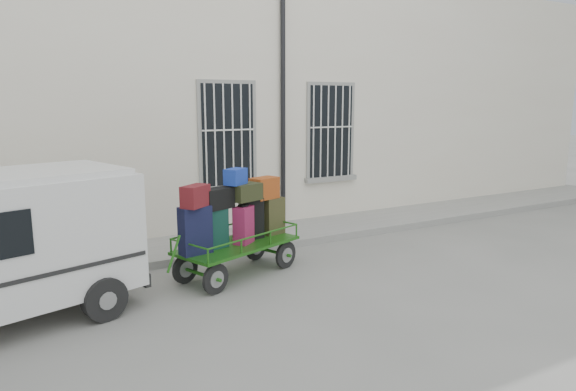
{
  "coord_description": "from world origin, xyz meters",
  "views": [
    {
      "loc": [
        -4.73,
        -7.5,
        2.97
      ],
      "look_at": [
        0.01,
        1.0,
        1.18
      ],
      "focal_mm": 32.0,
      "sensor_mm": 36.0,
      "label": 1
    }
  ],
  "objects": [
    {
      "name": "ground",
      "position": [
        0.0,
        0.0,
        0.0
      ],
      "size": [
        80.0,
        80.0,
        0.0
      ],
      "primitive_type": "plane",
      "color": "slate",
      "rests_on": "ground"
    },
    {
      "name": "building",
      "position": [
        0.0,
        5.5,
        3.0
      ],
      "size": [
        24.0,
        5.15,
        6.0
      ],
      "color": "beige",
      "rests_on": "ground"
    },
    {
      "name": "sidewalk",
      "position": [
        0.0,
        2.2,
        0.07
      ],
      "size": [
        24.0,
        1.7,
        0.15
      ],
      "primitive_type": "cube",
      "color": "gray",
      "rests_on": "ground"
    },
    {
      "name": "luggage_cart",
      "position": [
        -1.38,
        0.38,
        0.95
      ],
      "size": [
        2.58,
        1.68,
        1.86
      ],
      "rotation": [
        0.0,
        0.0,
        0.36
      ],
      "color": "black",
      "rests_on": "ground"
    }
  ]
}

